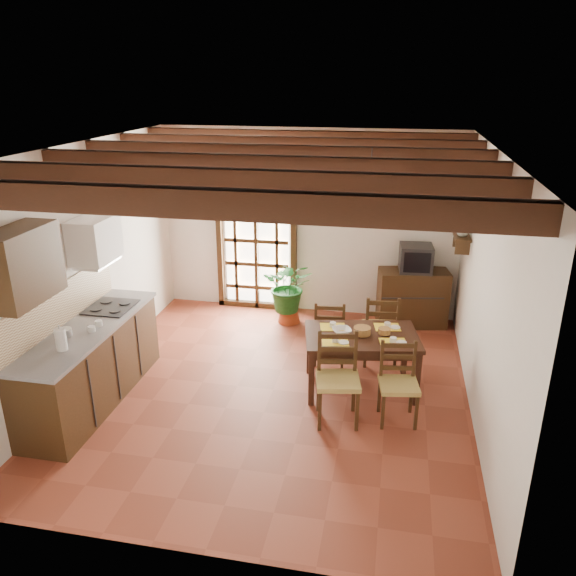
% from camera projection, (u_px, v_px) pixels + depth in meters
% --- Properties ---
extents(ground_plane, '(5.00, 5.00, 0.00)m').
position_uv_depth(ground_plane, '(273.00, 390.00, 6.66)').
color(ground_plane, brown).
extents(room_shell, '(4.52, 5.02, 2.81)m').
position_uv_depth(room_shell, '(272.00, 242.00, 6.01)').
color(room_shell, silver).
rests_on(room_shell, ground_plane).
extents(ceiling_beams, '(4.50, 4.34, 0.20)m').
position_uv_depth(ceiling_beams, '(271.00, 160.00, 5.70)').
color(ceiling_beams, black).
rests_on(ceiling_beams, room_shell).
extents(french_door, '(1.26, 0.11, 2.32)m').
position_uv_depth(french_door, '(256.00, 236.00, 8.62)').
color(french_door, white).
rests_on(french_door, ground_plane).
extents(kitchen_counter, '(0.64, 2.25, 1.38)m').
position_uv_depth(kitchen_counter, '(91.00, 363.00, 6.29)').
color(kitchen_counter, '#322010').
rests_on(kitchen_counter, ground_plane).
extents(upper_cabinet, '(0.35, 0.80, 0.70)m').
position_uv_depth(upper_cabinet, '(22.00, 265.00, 5.18)').
color(upper_cabinet, '#322010').
rests_on(upper_cabinet, room_shell).
extents(range_hood, '(0.38, 0.60, 0.54)m').
position_uv_depth(range_hood, '(95.00, 241.00, 6.36)').
color(range_hood, white).
rests_on(range_hood, room_shell).
extents(counter_items, '(0.50, 1.43, 0.25)m').
position_uv_depth(counter_items, '(90.00, 320.00, 6.20)').
color(counter_items, black).
rests_on(counter_items, kitchen_counter).
extents(dining_table, '(1.42, 1.06, 0.70)m').
position_uv_depth(dining_table, '(362.00, 342.00, 6.48)').
color(dining_table, black).
rests_on(dining_table, ground_plane).
extents(chair_near_left, '(0.52, 0.50, 0.98)m').
position_uv_depth(chair_near_left, '(337.00, 395.00, 5.98)').
color(chair_near_left, '#AE984A').
rests_on(chair_near_left, ground_plane).
extents(chair_near_right, '(0.46, 0.44, 0.88)m').
position_uv_depth(chair_near_right, '(398.00, 397.00, 5.98)').
color(chair_near_right, '#AE984A').
rests_on(chair_near_right, ground_plane).
extents(chair_far_left, '(0.43, 0.42, 0.87)m').
position_uv_depth(chair_far_left, '(329.00, 342.00, 7.22)').
color(chair_far_left, '#AE984A').
rests_on(chair_far_left, ground_plane).
extents(chair_far_right, '(0.49, 0.47, 0.95)m').
position_uv_depth(chair_far_right, '(379.00, 341.00, 7.20)').
color(chair_far_right, '#AE984A').
rests_on(chair_far_right, ground_plane).
extents(table_setting, '(0.94, 0.63, 0.09)m').
position_uv_depth(table_setting, '(362.00, 336.00, 6.46)').
color(table_setting, yellow).
rests_on(table_setting, dining_table).
extents(table_bowl, '(0.28, 0.28, 0.05)m').
position_uv_depth(table_bowl, '(342.00, 331.00, 6.48)').
color(table_bowl, white).
rests_on(table_bowl, dining_table).
extents(sideboard, '(1.06, 0.62, 0.85)m').
position_uv_depth(sideboard, '(412.00, 298.00, 8.26)').
color(sideboard, '#322010').
rests_on(sideboard, ground_plane).
extents(crt_tv, '(0.49, 0.45, 0.39)m').
position_uv_depth(crt_tv, '(416.00, 258.00, 8.03)').
color(crt_tv, black).
rests_on(crt_tv, sideboard).
extents(fuse_box, '(0.25, 0.03, 0.32)m').
position_uv_depth(fuse_box, '(412.00, 205.00, 8.04)').
color(fuse_box, white).
rests_on(fuse_box, room_shell).
extents(plant_pot, '(0.34, 0.34, 0.21)m').
position_uv_depth(plant_pot, '(289.00, 315.00, 8.44)').
color(plant_pot, maroon).
rests_on(plant_pot, ground_plane).
extents(potted_plant, '(2.01, 1.77, 2.08)m').
position_uv_depth(potted_plant, '(289.00, 287.00, 8.28)').
color(potted_plant, '#144C19').
rests_on(potted_plant, ground_plane).
extents(wall_shelf, '(0.20, 0.42, 0.20)m').
position_uv_depth(wall_shelf, '(462.00, 240.00, 7.20)').
color(wall_shelf, '#322010').
rests_on(wall_shelf, room_shell).
extents(shelf_vase, '(0.15, 0.15, 0.15)m').
position_uv_depth(shelf_vase, '(463.00, 230.00, 7.15)').
color(shelf_vase, '#B2BFB2').
rests_on(shelf_vase, wall_shelf).
extents(shelf_flowers, '(0.14, 0.14, 0.36)m').
position_uv_depth(shelf_flowers, '(465.00, 214.00, 7.08)').
color(shelf_flowers, yellow).
rests_on(shelf_flowers, shelf_vase).
extents(framed_picture, '(0.03, 0.32, 0.32)m').
position_uv_depth(framed_picture, '(473.00, 199.00, 6.99)').
color(framed_picture, brown).
rests_on(framed_picture, room_shell).
extents(pendant_lamp, '(0.36, 0.36, 0.84)m').
position_uv_depth(pendant_lamp, '(369.00, 215.00, 6.05)').
color(pendant_lamp, black).
rests_on(pendant_lamp, room_shell).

